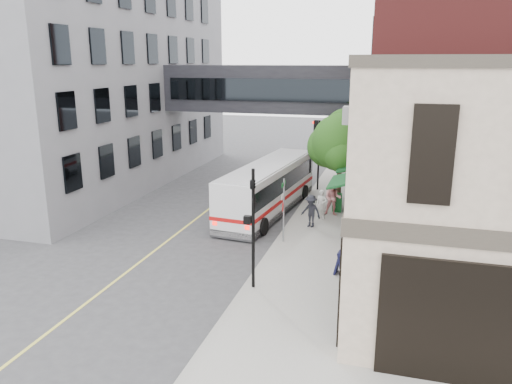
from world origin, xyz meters
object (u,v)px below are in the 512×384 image
Objects in this scene: pedestrian_a at (321,205)px; newspaper_box at (337,202)px; pedestrian_b at (333,198)px; pedestrian_c at (311,211)px; bus at (269,186)px; sandwich_board at (340,263)px.

pedestrian_a reaches higher than newspaper_box.
pedestrian_a is 0.82× the size of pedestrian_b.
newspaper_box is (0.64, 1.60, -0.28)m from pedestrian_a.
pedestrian_b reaches higher than pedestrian_c.
pedestrian_b is 0.92m from newspaper_box.
bus is at bearing 170.10° from pedestrian_a.
pedestrian_b is at bearing -1.01° from bus.
newspaper_box is at bearing 93.24° from pedestrian_c.
newspaper_box reaches higher than sandwich_board.
bus reaches higher than pedestrian_b.
bus is at bearing 128.70° from sandwich_board.
pedestrian_b is 1.16× the size of pedestrian_c.
bus reaches higher than newspaper_box.
newspaper_box is at bearing 10.83° from bus.
newspaper_box is 1.11× the size of sandwich_board.
pedestrian_b is 2.07× the size of sandwich_board.
pedestrian_a is 1.70× the size of sandwich_board.
pedestrian_c reaches higher than pedestrian_a.
pedestrian_c is at bearing -112.15° from pedestrian_b.
newspaper_box is (3.76, 0.72, -0.87)m from bus.
pedestrian_b is (0.48, 0.82, 0.17)m from pedestrian_a.
pedestrian_a is 0.96m from pedestrian_b.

